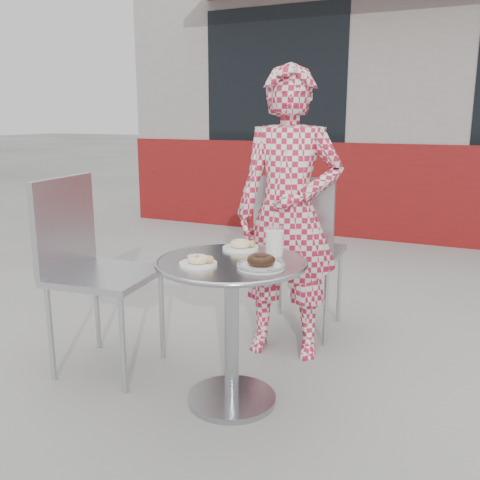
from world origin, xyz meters
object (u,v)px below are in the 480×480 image
at_px(chair_far, 301,283).
at_px(plate_checker, 261,264).
at_px(bistro_table, 231,296).
at_px(plate_near, 199,261).
at_px(milk_cup, 274,242).
at_px(chair_left, 105,313).
at_px(seated_person, 288,215).
at_px(plate_far, 241,246).

bearing_deg(chair_far, plate_checker, 95.22).
relative_size(bistro_table, chair_far, 0.70).
xyz_separation_m(plate_near, milk_cup, (0.22, 0.28, 0.04)).
bearing_deg(chair_far, chair_left, 47.58).
bearing_deg(milk_cup, plate_checker, -82.85).
distance_m(bistro_table, plate_checker, 0.24).
xyz_separation_m(plate_checker, milk_cup, (-0.03, 0.21, 0.04)).
xyz_separation_m(seated_person, plate_checker, (0.13, -0.67, -0.08)).
distance_m(bistro_table, chair_far, 0.96).
distance_m(chair_far, plate_near, 1.14).
xyz_separation_m(bistro_table, milk_cup, (0.13, 0.16, 0.22)).
relative_size(seated_person, milk_cup, 11.64).
bearing_deg(bistro_table, chair_left, 177.62).
relative_size(bistro_table, plate_near, 4.24).
bearing_deg(bistro_table, plate_checker, -17.54).
xyz_separation_m(chair_left, plate_checker, (0.88, -0.08, 0.38)).
distance_m(plate_far, milk_cup, 0.19).
bearing_deg(chair_far, milk_cup, 95.75).
bearing_deg(seated_person, chair_left, -150.71).
height_order(plate_far, plate_near, plate_far).
bearing_deg(seated_person, milk_cup, -86.01).
bearing_deg(chair_left, plate_checker, -101.95).
distance_m(chair_left, plate_near, 0.76).
xyz_separation_m(bistro_table, chair_left, (-0.72, 0.03, -0.20)).
bearing_deg(plate_far, plate_near, -97.89).
xyz_separation_m(chair_far, plate_checker, (0.16, -0.99, 0.39)).
xyz_separation_m(chair_far, plate_near, (-0.09, -1.06, 0.39)).
distance_m(plate_far, plate_checker, 0.32).
relative_size(chair_left, milk_cup, 7.44).
bearing_deg(plate_near, chair_left, 166.50).
bearing_deg(plate_far, seated_person, 79.96).
relative_size(chair_far, plate_far, 5.68).
height_order(seated_person, plate_near, seated_person).
distance_m(chair_far, milk_cup, 0.90).
relative_size(plate_checker, milk_cup, 1.53).
bearing_deg(bistro_table, plate_far, 103.11).
height_order(chair_far, chair_left, chair_left).
relative_size(plate_near, milk_cup, 1.20).
bearing_deg(seated_person, plate_far, -108.79).
xyz_separation_m(seated_person, plate_far, (-0.07, -0.42, -0.08)).
height_order(bistro_table, plate_checker, plate_checker).
height_order(chair_far, seated_person, seated_person).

